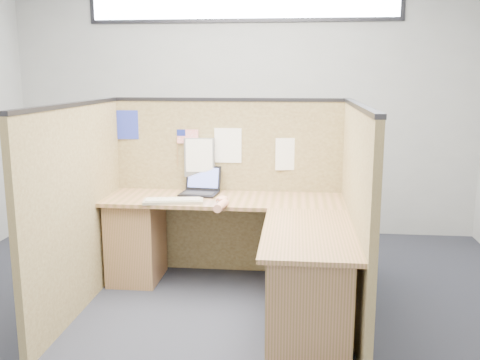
# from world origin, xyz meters

# --- Properties ---
(floor) EXTENTS (5.00, 5.00, 0.00)m
(floor) POSITION_xyz_m (0.00, 0.00, 0.00)
(floor) COLOR #1E212A
(floor) RESTS_ON ground
(wall_back) EXTENTS (5.00, 0.00, 5.00)m
(wall_back) POSITION_xyz_m (0.00, 2.25, 1.40)
(wall_back) COLOR #96999B
(wall_back) RESTS_ON floor
(wall_front) EXTENTS (5.00, 0.00, 5.00)m
(wall_front) POSITION_xyz_m (0.00, -2.25, 1.40)
(wall_front) COLOR #96999B
(wall_front) RESTS_ON floor
(clerestory_window) EXTENTS (3.30, 0.04, 0.38)m
(clerestory_window) POSITION_xyz_m (0.00, 2.23, 2.45)
(clerestory_window) COLOR #232328
(clerestory_window) RESTS_ON wall_back
(cubicle_partitions) EXTENTS (2.06, 1.83, 1.53)m
(cubicle_partitions) POSITION_xyz_m (0.00, 0.43, 0.77)
(cubicle_partitions) COLOR brown
(cubicle_partitions) RESTS_ON floor
(l_desk) EXTENTS (1.95, 1.75, 0.73)m
(l_desk) POSITION_xyz_m (0.18, 0.29, 0.39)
(l_desk) COLOR brown
(l_desk) RESTS_ON floor
(laptop) EXTENTS (0.33, 0.32, 0.22)m
(laptop) POSITION_xyz_m (-0.22, 0.83, 0.78)
(laptop) COLOR black
(laptop) RESTS_ON l_desk
(keyboard) EXTENTS (0.49, 0.23, 0.03)m
(keyboard) POSITION_xyz_m (-0.38, 0.48, 0.75)
(keyboard) COLOR gray
(keyboard) RESTS_ON l_desk
(mouse) EXTENTS (0.11, 0.08, 0.04)m
(mouse) POSITION_xyz_m (0.02, 0.48, 0.75)
(mouse) COLOR silver
(mouse) RESTS_ON l_desk
(hand_forearm) EXTENTS (0.10, 0.34, 0.07)m
(hand_forearm) POSITION_xyz_m (0.03, 0.35, 0.76)
(hand_forearm) COLOR tan
(hand_forearm) RESTS_ON l_desk
(blue_poster) EXTENTS (0.19, 0.02, 0.25)m
(blue_poster) POSITION_xyz_m (-0.88, 0.97, 1.29)
(blue_poster) COLOR #2330A0
(blue_poster) RESTS_ON cubicle_partitions
(american_flag) EXTENTS (0.19, 0.01, 0.33)m
(american_flag) POSITION_xyz_m (-0.37, 0.96, 1.19)
(american_flag) COLOR olive
(american_flag) RESTS_ON cubicle_partitions
(file_holder) EXTENTS (0.26, 0.05, 0.34)m
(file_holder) POSITION_xyz_m (-0.24, 0.94, 1.02)
(file_holder) COLOR slate
(file_holder) RESTS_ON cubicle_partitions
(paper_left) EXTENTS (0.23, 0.01, 0.30)m
(paper_left) POSITION_xyz_m (-0.00, 0.97, 1.13)
(paper_left) COLOR white
(paper_left) RESTS_ON cubicle_partitions
(paper_right) EXTENTS (0.21, 0.04, 0.27)m
(paper_right) POSITION_xyz_m (0.51, 0.97, 1.06)
(paper_right) COLOR white
(paper_right) RESTS_ON cubicle_partitions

